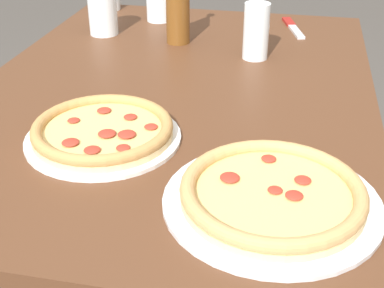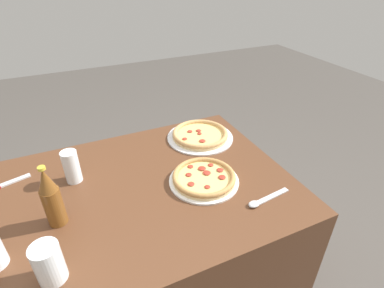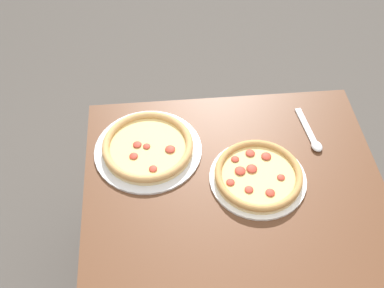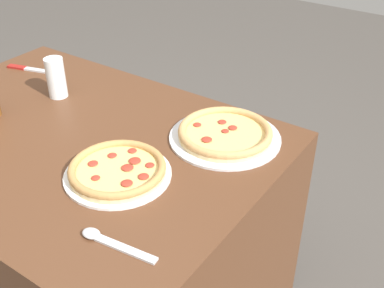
% 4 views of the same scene
% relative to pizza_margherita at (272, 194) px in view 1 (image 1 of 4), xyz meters
% --- Properties ---
extents(table, '(1.25, 0.88, 0.71)m').
position_rel_pizza_margherita_xyz_m(table, '(0.41, 0.25, -0.37)').
color(table, '#56331E').
rests_on(table, ground_plane).
extents(pizza_margherita, '(0.33, 0.33, 0.04)m').
position_rel_pizza_margherita_xyz_m(pizza_margherita, '(0.00, 0.00, 0.00)').
color(pizza_margherita, silver).
rests_on(pizza_margherita, table).
extents(pizza_salami, '(0.29, 0.29, 0.04)m').
position_rel_pizza_margherita_xyz_m(pizza_salami, '(0.14, 0.32, -0.00)').
color(pizza_salami, white).
rests_on(pizza_salami, table).
extents(glass_orange_juice, '(0.06, 0.06, 0.14)m').
position_rel_pizza_margherita_xyz_m(glass_orange_juice, '(0.62, 0.09, 0.05)').
color(glass_orange_juice, white).
rests_on(glass_orange_juice, table).
extents(glass_cola, '(0.08, 0.08, 0.11)m').
position_rel_pizza_margherita_xyz_m(glass_cola, '(0.89, 0.41, 0.03)').
color(glass_cola, white).
rests_on(glass_cola, table).
extents(glass_red_wine, '(0.08, 0.08, 0.13)m').
position_rel_pizza_margherita_xyz_m(glass_red_wine, '(0.73, 0.53, 0.04)').
color(glass_red_wine, white).
rests_on(glass_red_wine, table).
extents(beer_bottle, '(0.06, 0.06, 0.24)m').
position_rel_pizza_margherita_xyz_m(beer_bottle, '(0.70, 0.31, 0.09)').
color(beer_bottle, brown).
rests_on(beer_bottle, table).
extents(knife, '(0.19, 0.08, 0.01)m').
position_rel_pizza_margherita_xyz_m(knife, '(0.89, 0.01, -0.01)').
color(knife, maroon).
rests_on(knife, table).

